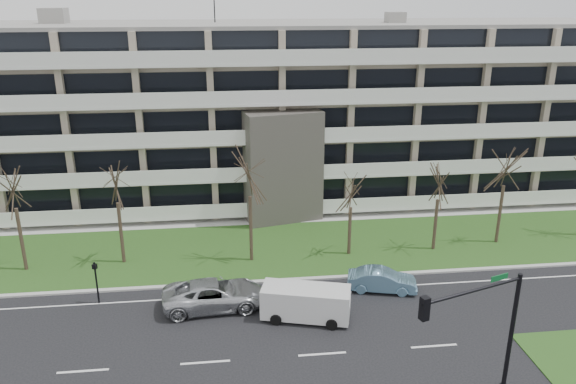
{
  "coord_description": "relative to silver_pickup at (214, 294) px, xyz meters",
  "views": [
    {
      "loc": [
        -4.61,
        -24.16,
        17.62
      ],
      "look_at": [
        -0.61,
        10.0,
        5.41
      ],
      "focal_mm": 35.0,
      "sensor_mm": 36.0,
      "label": 1
    }
  ],
  "objects": [
    {
      "name": "tree_4",
      "position": [
        9.48,
        6.12,
        4.11
      ],
      "size": [
        3.19,
        3.19,
        6.38
      ],
      "color": "#382B21",
      "rests_on": "ground"
    },
    {
      "name": "apartment_building",
      "position": [
        5.54,
        20.01,
        6.77
      ],
      "size": [
        60.5,
        15.1,
        18.75
      ],
      "color": "tan",
      "rests_on": "ground"
    },
    {
      "name": "tree_1",
      "position": [
        -12.66,
        6.25,
        5.35
      ],
      "size": [
        3.98,
        3.98,
        7.96
      ],
      "color": "#382B21",
      "rests_on": "ground"
    },
    {
      "name": "white_van",
      "position": [
        5.26,
        -1.84,
        0.32
      ],
      "size": [
        5.3,
        3.11,
        1.94
      ],
      "rotation": [
        0.0,
        0.0,
        -0.27
      ],
      "color": "silver",
      "rests_on": "ground"
    },
    {
      "name": "tree_2",
      "position": [
        -6.28,
        6.63,
        5.3
      ],
      "size": [
        3.95,
        3.95,
        7.9
      ],
      "color": "#382B21",
      "rests_on": "ground"
    },
    {
      "name": "pedestrian_signal",
      "position": [
        -6.93,
        1.26,
        0.9
      ],
      "size": [
        0.31,
        0.27,
        2.73
      ],
      "rotation": [
        0.0,
        0.0,
        -0.35
      ],
      "color": "black",
      "rests_on": "ground"
    },
    {
      "name": "blue_sedan",
      "position": [
        10.4,
        0.8,
        -0.14
      ],
      "size": [
        4.51,
        2.47,
        1.41
      ],
      "primitive_type": "imported",
      "rotation": [
        0.0,
        0.0,
        1.33
      ],
      "color": "#7BB1D6",
      "rests_on": "ground"
    },
    {
      "name": "curb",
      "position": [
        5.55,
        2.69,
        -0.78
      ],
      "size": [
        90.0,
        0.35,
        0.12
      ],
      "primitive_type": "cube",
      "color": "#B2B2AD",
      "rests_on": "ground"
    },
    {
      "name": "lane_edge_line",
      "position": [
        5.55,
        1.19,
        -0.84
      ],
      "size": [
        90.0,
        0.12,
        0.01
      ],
      "primitive_type": "cube",
      "color": "white",
      "rests_on": "ground"
    },
    {
      "name": "tree_6",
      "position": [
        20.89,
        6.8,
        5.41
      ],
      "size": [
        4.02,
        4.02,
        8.03
      ],
      "color": "#382B21",
      "rests_on": "ground"
    },
    {
      "name": "ground",
      "position": [
        5.55,
        -5.31,
        -0.84
      ],
      "size": [
        160.0,
        160.0,
        0.0
      ],
      "primitive_type": "plane",
      "color": "black",
      "rests_on": "ground"
    },
    {
      "name": "silver_pickup",
      "position": [
        0.0,
        0.0,
        0.0
      ],
      "size": [
        6.22,
        3.19,
        1.68
      ],
      "primitive_type": "imported",
      "rotation": [
        0.0,
        0.0,
        1.64
      ],
      "color": "#B8BAC0",
      "rests_on": "ground"
    },
    {
      "name": "grass_verge",
      "position": [
        5.55,
        7.69,
        -0.81
      ],
      "size": [
        90.0,
        10.0,
        0.06
      ],
      "primitive_type": "cube",
      "color": "#274F1A",
      "rests_on": "ground"
    },
    {
      "name": "traffic_signal",
      "position": [
        11.79,
        -9.63,
        3.28
      ],
      "size": [
        5.25,
        1.99,
        6.36
      ],
      "rotation": [
        0.0,
        0.0,
        0.32
      ],
      "color": "black",
      "rests_on": "ground"
    },
    {
      "name": "sidewalk",
      "position": [
        5.55,
        13.19,
        -0.8
      ],
      "size": [
        90.0,
        2.0,
        0.08
      ],
      "primitive_type": "cube",
      "color": "#B2B2AD",
      "rests_on": "ground"
    },
    {
      "name": "tree_5",
      "position": [
        15.77,
        6.2,
        4.5
      ],
      "size": [
        3.44,
        3.44,
        6.88
      ],
      "color": "#382B21",
      "rests_on": "ground"
    },
    {
      "name": "tree_3",
      "position": [
        2.52,
        5.93,
        5.77
      ],
      "size": [
        4.25,
        4.25,
        8.49
      ],
      "color": "#382B21",
      "rests_on": "ground"
    }
  ]
}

